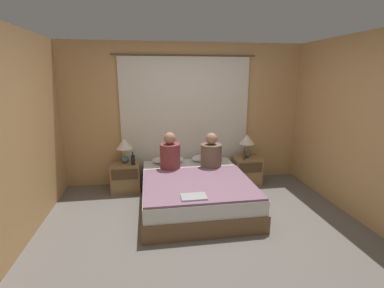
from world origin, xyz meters
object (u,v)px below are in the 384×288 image
(lamp_right, at_px, (247,141))
(lamp_left, at_px, (124,146))
(nightstand_left, at_px, (126,177))
(pillow_left, at_px, (168,160))
(beer_bottle_on_right_stand, at_px, (244,155))
(bed, at_px, (195,191))
(person_right_in_bed, at_px, (211,154))
(person_left_in_bed, at_px, (170,154))
(beer_bottle_on_left_stand, at_px, (133,160))
(pillow_right, at_px, (207,158))
(nightstand_right, at_px, (246,170))
(laptop_on_bed, at_px, (194,197))

(lamp_right, bearing_deg, lamp_left, 180.00)
(nightstand_left, distance_m, pillow_left, 0.78)
(pillow_left, relative_size, beer_bottle_on_right_stand, 2.71)
(nightstand_left, bearing_deg, bed, -33.74)
(person_right_in_bed, bearing_deg, bed, -128.64)
(person_left_in_bed, relative_size, beer_bottle_on_right_stand, 3.01)
(beer_bottle_on_left_stand, bearing_deg, pillow_right, 6.04)
(pillow_right, height_order, beer_bottle_on_left_stand, beer_bottle_on_left_stand)
(person_left_in_bed, bearing_deg, pillow_left, 92.08)
(lamp_left, bearing_deg, beer_bottle_on_right_stand, -3.81)
(bed, height_order, lamp_left, lamp_left)
(nightstand_right, relative_size, pillow_right, 0.87)
(nightstand_right, relative_size, lamp_left, 1.15)
(bed, xyz_separation_m, laptop_on_bed, (-0.14, -0.75, 0.26))
(bed, height_order, pillow_right, pillow_right)
(nightstand_left, height_order, beer_bottle_on_left_stand, beer_bottle_on_left_stand)
(pillow_right, distance_m, person_left_in_bed, 0.79)
(lamp_right, bearing_deg, beer_bottle_on_left_stand, -176.10)
(person_left_in_bed, relative_size, laptop_on_bed, 1.93)
(nightstand_left, relative_size, lamp_right, 1.15)
(lamp_left, distance_m, beer_bottle_on_left_stand, 0.29)
(bed, height_order, beer_bottle_on_right_stand, beer_bottle_on_right_stand)
(bed, relative_size, nightstand_left, 3.97)
(pillow_right, bearing_deg, nightstand_right, -4.13)
(laptop_on_bed, bearing_deg, person_right_in_bed, 67.63)
(nightstand_right, height_order, beer_bottle_on_left_stand, beer_bottle_on_left_stand)
(person_right_in_bed, distance_m, beer_bottle_on_left_stand, 1.31)
(nightstand_right, xyz_separation_m, beer_bottle_on_left_stand, (-2.02, -0.08, 0.33))
(beer_bottle_on_right_stand, bearing_deg, beer_bottle_on_left_stand, 180.00)
(person_right_in_bed, bearing_deg, beer_bottle_on_left_stand, 170.82)
(bed, xyz_separation_m, nightstand_right, (1.08, 0.72, 0.03))
(nightstand_right, distance_m, laptop_on_bed, 1.93)
(bed, xyz_separation_m, lamp_right, (1.08, 0.78, 0.56))
(beer_bottle_on_right_stand, xyz_separation_m, laptop_on_bed, (-1.13, -1.39, -0.08))
(nightstand_right, xyz_separation_m, lamp_right, (-0.00, 0.05, 0.54))
(person_right_in_bed, relative_size, beer_bottle_on_right_stand, 2.85)
(pillow_left, xyz_separation_m, person_right_in_bed, (0.69, -0.34, 0.17))
(pillow_left, distance_m, laptop_on_bed, 1.54)
(bed, distance_m, person_right_in_bed, 0.72)
(pillow_left, bearing_deg, person_left_in_bed, -87.92)
(lamp_left, distance_m, person_right_in_bed, 1.47)
(person_right_in_bed, bearing_deg, pillow_right, 89.31)
(nightstand_right, height_order, laptop_on_bed, laptop_on_bed)
(lamp_right, distance_m, person_right_in_bed, 0.82)
(person_right_in_bed, distance_m, beer_bottle_on_right_stand, 0.69)
(laptop_on_bed, bearing_deg, bed, 79.27)
(beer_bottle_on_right_stand, bearing_deg, lamp_left, 176.19)
(lamp_left, bearing_deg, laptop_on_bed, -58.46)
(lamp_left, distance_m, pillow_left, 0.79)
(beer_bottle_on_left_stand, bearing_deg, lamp_right, 3.90)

